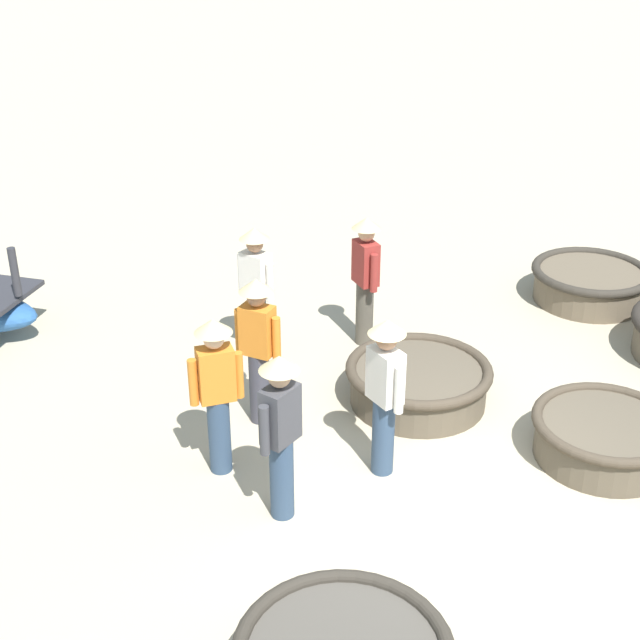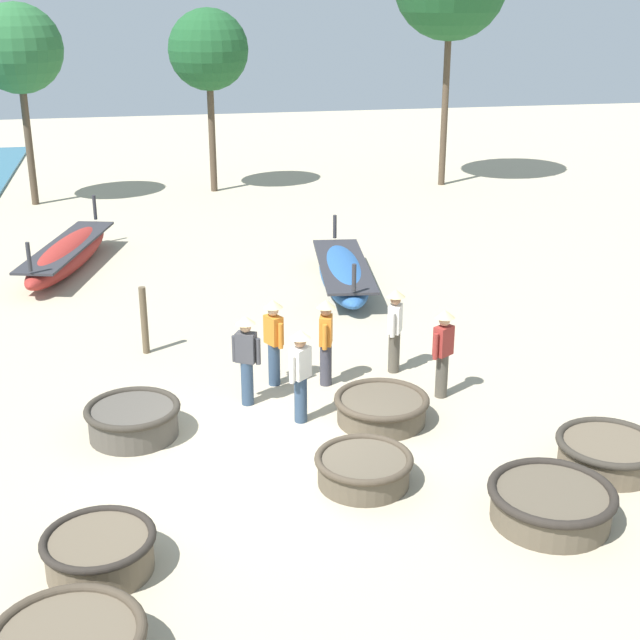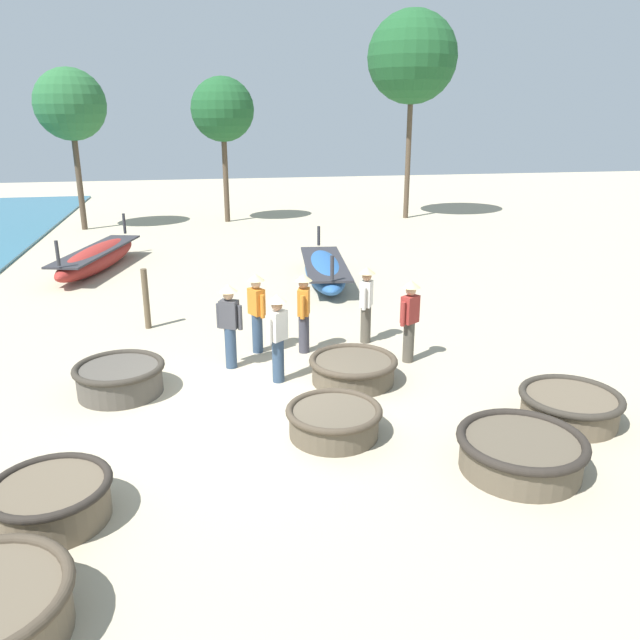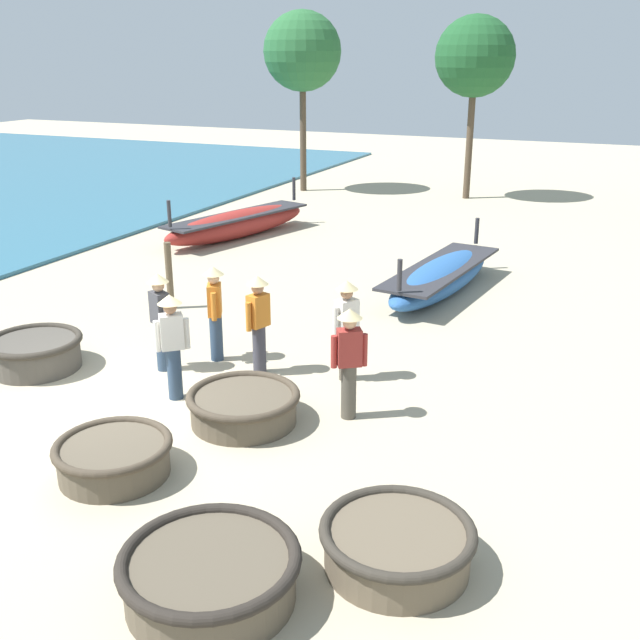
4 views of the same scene
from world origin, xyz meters
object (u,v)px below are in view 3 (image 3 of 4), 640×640
at_px(fisherman_by_coracle, 278,332).
at_px(tree_rightmost, 412,58).
at_px(coracle_far_right, 353,368).
at_px(fisherman_hauling, 257,308).
at_px(mooring_post_shoreline, 146,299).
at_px(long_boat_white_hull, 325,270).
at_px(coracle_nearest, 334,420).
at_px(long_boat_ochre_hull, 97,258).
at_px(coracle_upturned, 120,377).
at_px(coracle_center, 521,451).
at_px(fisherman_standing_left, 410,316).
at_px(fisherman_standing_right, 230,321).
at_px(tree_center, 223,110).
at_px(fisherman_crouching, 366,300).
at_px(tree_leftmost, 70,105).
at_px(fisherman_with_hat, 304,308).
at_px(coracle_weathered, 51,499).
at_px(coracle_front_left, 570,405).

relative_size(fisherman_by_coracle, tree_rightmost, 0.18).
distance_m(coracle_far_right, fisherman_hauling, 2.53).
bearing_deg(mooring_post_shoreline, long_boat_white_hull, 34.39).
xyz_separation_m(coracle_nearest, fisherman_by_coracle, (-0.56, 2.19, 0.70)).
height_order(long_boat_ochre_hull, fisherman_by_coracle, fisherman_by_coracle).
distance_m(coracle_upturned, coracle_center, 6.76).
bearing_deg(coracle_upturned, fisherman_standing_left, 4.64).
xyz_separation_m(fisherman_standing_right, tree_center, (0.93, 17.71, 3.93)).
distance_m(fisherman_standing_left, mooring_post_shoreline, 6.08).
distance_m(coracle_center, fisherman_crouching, 5.46).
distance_m(long_boat_white_hull, tree_leftmost, 14.38).
bearing_deg(fisherman_with_hat, coracle_far_right, -69.30).
xyz_separation_m(coracle_far_right, fisherman_with_hat, (-0.63, 1.66, 0.70)).
relative_size(coracle_upturned, mooring_post_shoreline, 1.12).
bearing_deg(tree_rightmost, fisherman_standing_left, -108.58).
relative_size(coracle_center, fisherman_with_hat, 1.06).
height_order(long_boat_ochre_hull, fisherman_standing_right, fisherman_standing_right).
xyz_separation_m(coracle_weathered, tree_leftmost, (-2.81, 21.24, 4.78)).
relative_size(coracle_far_right, fisherman_hauling, 0.98).
distance_m(coracle_nearest, tree_rightmost, 22.75).
relative_size(tree_leftmost, tree_rightmost, 0.72).
height_order(coracle_front_left, fisherman_by_coracle, fisherman_by_coracle).
bearing_deg(coracle_front_left, fisherman_crouching, 118.20).
xyz_separation_m(tree_rightmost, tree_center, (-8.43, 0.57, -2.21)).
height_order(fisherman_by_coracle, fisherman_hauling, same).
bearing_deg(fisherman_with_hat, tree_rightmost, 64.75).
xyz_separation_m(coracle_upturned, fisherman_standing_right, (1.99, 0.82, 0.66)).
relative_size(fisherman_hauling, tree_leftmost, 0.26).
xyz_separation_m(coracle_front_left, long_boat_white_hull, (-2.07, 9.38, 0.10)).
bearing_deg(coracle_upturned, tree_rightmost, 57.71).
distance_m(coracle_nearest, fisherman_with_hat, 3.64).
bearing_deg(coracle_nearest, fisherman_with_hat, 87.49).
bearing_deg(tree_center, coracle_center, -82.94).
bearing_deg(long_boat_white_hull, coracle_nearest, -100.79).
bearing_deg(tree_center, coracle_far_right, -86.28).
distance_m(coracle_upturned, coracle_far_right, 4.16).
xyz_separation_m(long_boat_ochre_hull, fisherman_standing_right, (3.64, -8.90, 0.55)).
height_order(coracle_weathered, tree_leftmost, tree_leftmost).
relative_size(fisherman_by_coracle, fisherman_with_hat, 1.00).
bearing_deg(coracle_far_right, fisherman_crouching, 68.65).
relative_size(fisherman_standing_left, tree_leftmost, 0.26).
bearing_deg(fisherman_with_hat, fisherman_standing_right, -160.65).
height_order(coracle_weathered, fisherman_standing_right, fisherman_standing_right).
xyz_separation_m(coracle_nearest, coracle_center, (2.31, -1.47, 0.03)).
xyz_separation_m(long_boat_ochre_hull, fisherman_crouching, (6.57, -8.04, 0.55)).
relative_size(long_boat_ochre_hull, fisherman_standing_left, 3.26).
distance_m(fisherman_by_coracle, tree_center, 18.97).
bearing_deg(fisherman_by_coracle, tree_leftmost, 108.89).
height_order(long_boat_white_hull, long_boat_ochre_hull, long_boat_ochre_hull).
height_order(coracle_front_left, tree_center, tree_center).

